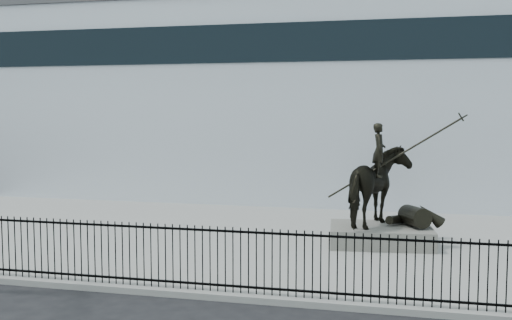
# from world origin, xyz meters

# --- Properties ---
(ground) EXTENTS (120.00, 120.00, 0.00)m
(ground) POSITION_xyz_m (0.00, 0.00, 0.00)
(ground) COLOR black
(ground) RESTS_ON ground
(plaza) EXTENTS (30.00, 12.00, 0.15)m
(plaza) POSITION_xyz_m (0.00, 7.00, 0.07)
(plaza) COLOR gray
(plaza) RESTS_ON ground
(building) EXTENTS (44.00, 14.00, 9.00)m
(building) POSITION_xyz_m (0.00, 20.00, 4.50)
(building) COLOR silver
(building) RESTS_ON ground
(picket_fence) EXTENTS (22.10, 0.10, 1.50)m
(picket_fence) POSITION_xyz_m (0.00, 1.25, 0.90)
(picket_fence) COLOR black
(picket_fence) RESTS_ON plaza
(statue_plinth) EXTENTS (3.24, 2.39, 0.57)m
(statue_plinth) POSITION_xyz_m (3.07, 6.91, 0.43)
(statue_plinth) COLOR #5D5A55
(statue_plinth) RESTS_ON plaza
(equestrian_statue) EXTENTS (3.88, 2.60, 3.30)m
(equestrian_statue) POSITION_xyz_m (3.13, 6.92, 1.91)
(equestrian_statue) COLOR black
(equestrian_statue) RESTS_ON statue_plinth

